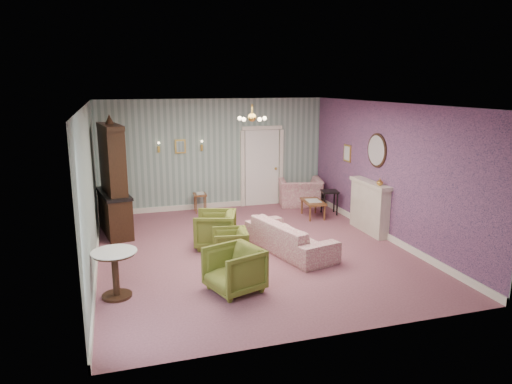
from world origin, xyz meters
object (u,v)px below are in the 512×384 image
object	(u,v)px
olive_chair_b	(230,243)
wingback_chair	(300,188)
olive_chair_a	(234,267)
pedestal_table	(116,274)
fireplace	(369,207)
coffee_table	(313,209)
sofa_chintz	(290,231)
olive_chair_c	(215,228)
dresser	(112,177)
side_table_black	(329,202)

from	to	relation	value
olive_chair_b	wingback_chair	bearing A→B (deg)	149.08
olive_chair_a	pedestal_table	size ratio (longest dim) A/B	1.06
pedestal_table	wingback_chair	bearing A→B (deg)	42.40
fireplace	coffee_table	distance (m)	1.68
sofa_chintz	wingback_chair	bearing A→B (deg)	-39.79
olive_chair_c	coffee_table	size ratio (longest dim) A/B	0.99
coffee_table	sofa_chintz	bearing A→B (deg)	-123.74
wingback_chair	olive_chair_b	bearing A→B (deg)	64.14
olive_chair_a	sofa_chintz	bearing A→B (deg)	114.97
olive_chair_a	dresser	distance (m)	4.21
olive_chair_b	coffee_table	distance (m)	3.53
dresser	side_table_black	size ratio (longest dim) A/B	4.19
pedestal_table	fireplace	bearing A→B (deg)	18.47
olive_chair_b	pedestal_table	size ratio (longest dim) A/B	0.86
olive_chair_c	wingback_chair	bearing A→B (deg)	150.03
fireplace	coffee_table	bearing A→B (deg)	115.84
dresser	pedestal_table	size ratio (longest dim) A/B	3.37
olive_chair_c	coffee_table	xyz separation A→B (m)	(2.81, 1.46, -0.20)
olive_chair_a	pedestal_table	world-z (taller)	olive_chair_a
olive_chair_a	pedestal_table	distance (m)	1.85
fireplace	coffee_table	world-z (taller)	fireplace
olive_chair_a	dresser	size ratio (longest dim) A/B	0.31
olive_chair_a	olive_chair_c	bearing A→B (deg)	156.74
olive_chair_b	fireplace	distance (m)	3.51
olive_chair_b	olive_chair_c	world-z (taller)	olive_chair_c
sofa_chintz	pedestal_table	bearing A→B (deg)	94.33
olive_chair_a	olive_chair_b	world-z (taller)	olive_chair_a
olive_chair_b	sofa_chintz	size ratio (longest dim) A/B	0.31
dresser	fireplace	distance (m)	5.73
coffee_table	side_table_black	distance (m)	0.53
dresser	pedestal_table	distance (m)	3.51
wingback_chair	side_table_black	distance (m)	1.13
olive_chair_c	pedestal_table	world-z (taller)	olive_chair_c
olive_chair_c	coffee_table	world-z (taller)	olive_chair_c
dresser	fireplace	world-z (taller)	dresser
side_table_black	olive_chair_b	bearing A→B (deg)	-143.31
dresser	olive_chair_c	bearing A→B (deg)	-48.06
coffee_table	pedestal_table	distance (m)	5.83
sofa_chintz	side_table_black	size ratio (longest dim) A/B	3.47
olive_chair_c	sofa_chintz	xyz separation A→B (m)	(1.36, -0.71, 0.01)
fireplace	wingback_chair	bearing A→B (deg)	102.64
olive_chair_a	wingback_chair	world-z (taller)	wingback_chair
sofa_chintz	wingback_chair	size ratio (longest dim) A/B	1.86
olive_chair_b	wingback_chair	size ratio (longest dim) A/B	0.57
sofa_chintz	pedestal_table	world-z (taller)	sofa_chintz
fireplace	pedestal_table	bearing A→B (deg)	-161.53
olive_chair_a	side_table_black	distance (m)	5.13
fireplace	sofa_chintz	bearing A→B (deg)	-162.25
fireplace	pedestal_table	world-z (taller)	fireplace
olive_chair_b	sofa_chintz	xyz separation A→B (m)	(1.25, 0.09, 0.09)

